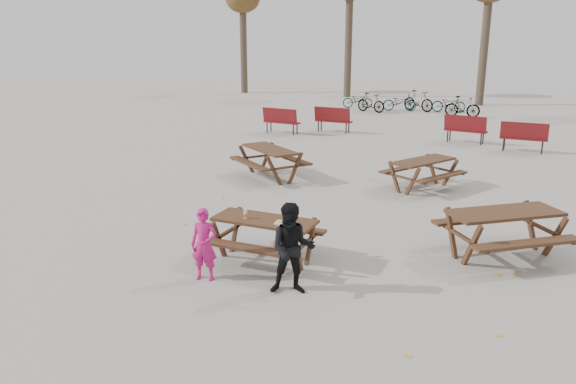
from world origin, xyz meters
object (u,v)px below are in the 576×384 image
at_px(picnic_table_north, 270,163).
at_px(soda_bottle, 245,214).
at_px(picnic_table_east, 503,234).
at_px(child, 204,245).
at_px(picnic_table_far, 423,174).
at_px(food_tray, 280,224).
at_px(main_picnic_table, 264,229).
at_px(adult, 292,249).

bearing_deg(picnic_table_north, soda_bottle, -32.88).
xyz_separation_m(soda_bottle, picnic_table_east, (4.11, 2.02, -0.42)).
bearing_deg(soda_bottle, child, -103.20).
xyz_separation_m(soda_bottle, child, (-0.23, -0.98, -0.25)).
height_order(soda_bottle, picnic_table_far, soda_bottle).
relative_size(food_tray, child, 0.15).
relative_size(food_tray, picnic_table_north, 0.09).
bearing_deg(picnic_table_east, child, 175.81).
xyz_separation_m(main_picnic_table, picnic_table_east, (3.80, 1.91, -0.16)).
xyz_separation_m(picnic_table_north, picnic_table_far, (4.07, 0.58, -0.03)).
bearing_deg(child, adult, -7.91).
bearing_deg(main_picnic_table, picnic_table_north, 115.09).
bearing_deg(picnic_table_east, picnic_table_far, 80.13).
relative_size(soda_bottle, adult, 0.12).
bearing_deg(child, soda_bottle, 63.80).
bearing_deg(picnic_table_far, picnic_table_east, -122.74).
xyz_separation_m(child, picnic_table_far, (2.13, 6.98, -0.22)).
bearing_deg(picnic_table_east, main_picnic_table, 167.78).
relative_size(main_picnic_table, food_tray, 10.00).
xyz_separation_m(child, picnic_table_north, (-1.94, 6.40, -0.18)).
relative_size(child, adult, 0.83).
height_order(child, picnic_table_north, child).
relative_size(food_tray, picnic_table_far, 0.10).
distance_m(child, picnic_table_east, 5.28).
xyz_separation_m(child, adult, (1.50, 0.13, 0.12)).
xyz_separation_m(soda_bottle, picnic_table_far, (1.90, 6.00, -0.46)).
distance_m(picnic_table_east, picnic_table_far, 4.55).
bearing_deg(food_tray, main_picnic_table, 156.83).
distance_m(main_picnic_table, food_tray, 0.46).
distance_m(adult, picnic_table_north, 7.16).
distance_m(main_picnic_table, picnic_table_east, 4.25).
xyz_separation_m(food_tray, soda_bottle, (-0.69, 0.05, 0.05)).
height_order(soda_bottle, adult, adult).
height_order(soda_bottle, picnic_table_north, soda_bottle).
bearing_deg(picnic_table_far, food_tray, -163.12).
distance_m(picnic_table_north, picnic_table_far, 4.11).
bearing_deg(main_picnic_table, soda_bottle, -159.83).
height_order(main_picnic_table, child, child).
xyz_separation_m(food_tray, picnic_table_east, (3.42, 2.07, -0.36)).
bearing_deg(adult, soda_bottle, 123.26).
relative_size(adult, picnic_table_east, 0.73).
height_order(soda_bottle, picnic_table_east, soda_bottle).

